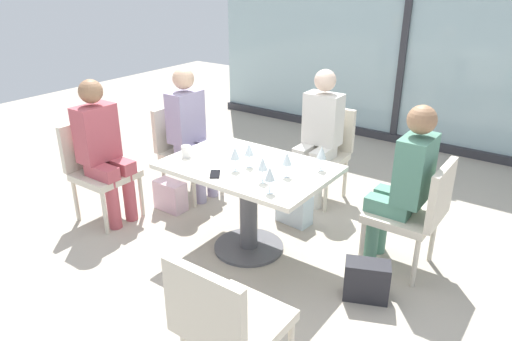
{
  "coord_description": "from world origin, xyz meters",
  "views": [
    {
      "loc": [
        1.96,
        -2.63,
        2.09
      ],
      "look_at": [
        0.0,
        0.1,
        0.65
      ],
      "focal_mm": 33.24,
      "sensor_mm": 36.0,
      "label": 1
    }
  ],
  "objects_px": {
    "chair_far_right": "(416,210)",
    "person_side_end": "(102,146)",
    "person_far_left": "(191,128)",
    "chair_front_right": "(226,321)",
    "wine_glass_2": "(270,174)",
    "handbag_2": "(366,280)",
    "dining_table_main": "(248,188)",
    "coffee_cup": "(186,151)",
    "cell_phone_on_table": "(215,174)",
    "wine_glass_0": "(249,150)",
    "wine_glass_1": "(287,159)",
    "wine_glass_4": "(263,164)",
    "handbag_1": "(294,208)",
    "chair_near_window": "(324,148)",
    "person_near_window": "(319,131)",
    "person_far_right": "(405,180)",
    "handbag_0": "(170,196)",
    "chair_far_left": "(184,146)",
    "wine_glass_5": "(235,153)",
    "chair_side_end": "(98,165)",
    "wine_glass_3": "(322,153)"
  },
  "relations": [
    {
      "from": "chair_far_left",
      "to": "handbag_0",
      "type": "bearing_deg",
      "value": -68.09
    },
    {
      "from": "wine_glass_1",
      "to": "person_near_window",
      "type": "bearing_deg",
      "value": 107.18
    },
    {
      "from": "wine_glass_1",
      "to": "wine_glass_2",
      "type": "xyz_separation_m",
      "value": [
        0.05,
        -0.29,
        0.0
      ]
    },
    {
      "from": "wine_glass_1",
      "to": "wine_glass_4",
      "type": "relative_size",
      "value": 1.0
    },
    {
      "from": "chair_far_right",
      "to": "person_far_left",
      "type": "relative_size",
      "value": 0.69
    },
    {
      "from": "person_far_left",
      "to": "chair_front_right",
      "type": "bearing_deg",
      "value": -43.38
    },
    {
      "from": "chair_far_right",
      "to": "person_far_right",
      "type": "xyz_separation_m",
      "value": [
        -0.11,
        0.0,
        0.2
      ]
    },
    {
      "from": "chair_front_right",
      "to": "person_side_end",
      "type": "relative_size",
      "value": 0.69
    },
    {
      "from": "dining_table_main",
      "to": "handbag_1",
      "type": "relative_size",
      "value": 4.16
    },
    {
      "from": "wine_glass_2",
      "to": "handbag_2",
      "type": "bearing_deg",
      "value": 22.79
    },
    {
      "from": "chair_far_left",
      "to": "chair_far_right",
      "type": "relative_size",
      "value": 1.0
    },
    {
      "from": "handbag_2",
      "to": "chair_far_left",
      "type": "bearing_deg",
      "value": 143.39
    },
    {
      "from": "person_far_left",
      "to": "wine_glass_4",
      "type": "height_order",
      "value": "person_far_left"
    },
    {
      "from": "handbag_2",
      "to": "chair_near_window",
      "type": "bearing_deg",
      "value": 105.96
    },
    {
      "from": "chair_far_left",
      "to": "coffee_cup",
      "type": "relative_size",
      "value": 9.67
    },
    {
      "from": "dining_table_main",
      "to": "chair_front_right",
      "type": "height_order",
      "value": "chair_front_right"
    },
    {
      "from": "person_far_left",
      "to": "coffee_cup",
      "type": "relative_size",
      "value": 14.0
    },
    {
      "from": "chair_far_left",
      "to": "person_side_end",
      "type": "height_order",
      "value": "person_side_end"
    },
    {
      "from": "person_near_window",
      "to": "handbag_1",
      "type": "relative_size",
      "value": 4.2
    },
    {
      "from": "wine_glass_2",
      "to": "chair_far_right",
      "type": "bearing_deg",
      "value": 46.2
    },
    {
      "from": "dining_table_main",
      "to": "chair_near_window",
      "type": "bearing_deg",
      "value": 90.0
    },
    {
      "from": "chair_side_end",
      "to": "person_near_window",
      "type": "relative_size",
      "value": 0.69
    },
    {
      "from": "wine_glass_0",
      "to": "handbag_0",
      "type": "height_order",
      "value": "wine_glass_0"
    },
    {
      "from": "wine_glass_4",
      "to": "handbag_1",
      "type": "height_order",
      "value": "wine_glass_4"
    },
    {
      "from": "chair_far_left",
      "to": "chair_front_right",
      "type": "xyz_separation_m",
      "value": [
        1.9,
        -1.7,
        0.0
      ]
    },
    {
      "from": "person_far_left",
      "to": "person_side_end",
      "type": "height_order",
      "value": "same"
    },
    {
      "from": "wine_glass_2",
      "to": "cell_phone_on_table",
      "type": "relative_size",
      "value": 1.28
    },
    {
      "from": "person_far_right",
      "to": "wine_glass_5",
      "type": "distance_m",
      "value": 1.23
    },
    {
      "from": "person_side_end",
      "to": "handbag_1",
      "type": "distance_m",
      "value": 1.74
    },
    {
      "from": "person_far_left",
      "to": "wine_glass_5",
      "type": "xyz_separation_m",
      "value": [
        1.02,
        -0.62,
        0.16
      ]
    },
    {
      "from": "chair_far_right",
      "to": "handbag_0",
      "type": "xyz_separation_m",
      "value": [
        -2.14,
        -0.36,
        -0.36
      ]
    },
    {
      "from": "handbag_0",
      "to": "wine_glass_2",
      "type": "bearing_deg",
      "value": -15.85
    },
    {
      "from": "chair_front_right",
      "to": "cell_phone_on_table",
      "type": "bearing_deg",
      "value": 132.3
    },
    {
      "from": "person_far_right",
      "to": "wine_glass_1",
      "type": "distance_m",
      "value": 0.86
    },
    {
      "from": "wine_glass_0",
      "to": "handbag_2",
      "type": "distance_m",
      "value": 1.23
    },
    {
      "from": "handbag_0",
      "to": "wine_glass_0",
      "type": "bearing_deg",
      "value": -6.82
    },
    {
      "from": "chair_far_left",
      "to": "chair_side_end",
      "type": "xyz_separation_m",
      "value": [
        -0.28,
        -0.8,
        0.0
      ]
    },
    {
      "from": "chair_far_left",
      "to": "wine_glass_5",
      "type": "distance_m",
      "value": 1.33
    },
    {
      "from": "cell_phone_on_table",
      "to": "handbag_0",
      "type": "relative_size",
      "value": 0.48
    },
    {
      "from": "cell_phone_on_table",
      "to": "wine_glass_3",
      "type": "bearing_deg",
      "value": 5.54
    },
    {
      "from": "person_far_left",
      "to": "handbag_0",
      "type": "relative_size",
      "value": 4.2
    },
    {
      "from": "chair_front_right",
      "to": "chair_near_window",
      "type": "bearing_deg",
      "value": 107.42
    },
    {
      "from": "chair_far_left",
      "to": "wine_glass_1",
      "type": "bearing_deg",
      "value": -18.24
    },
    {
      "from": "wine_glass_1",
      "to": "handbag_0",
      "type": "relative_size",
      "value": 0.62
    },
    {
      "from": "person_near_window",
      "to": "wine_glass_1",
      "type": "relative_size",
      "value": 6.81
    },
    {
      "from": "chair_far_right",
      "to": "person_side_end",
      "type": "relative_size",
      "value": 0.69
    },
    {
      "from": "chair_far_right",
      "to": "handbag_1",
      "type": "distance_m",
      "value": 1.13
    },
    {
      "from": "chair_near_window",
      "to": "wine_glass_3",
      "type": "distance_m",
      "value": 1.15
    },
    {
      "from": "person_far_right",
      "to": "person_near_window",
      "type": "bearing_deg",
      "value": 148.63
    },
    {
      "from": "coffee_cup",
      "to": "handbag_2",
      "type": "xyz_separation_m",
      "value": [
        1.52,
        0.11,
        -0.64
      ]
    }
  ]
}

